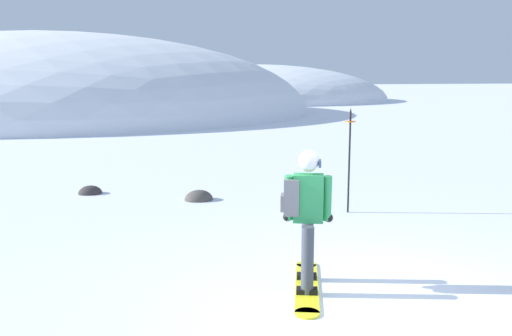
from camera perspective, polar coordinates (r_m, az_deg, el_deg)
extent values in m
plane|color=white|center=(6.47, 12.45, -14.14)|extent=(300.00, 300.00, 0.00)
ellipsoid|color=silver|center=(40.02, -19.89, 5.37)|extent=(34.64, 31.18, 10.99)
ellipsoid|color=silver|center=(58.39, 0.09, 7.11)|extent=(28.08, 25.27, 7.59)
cube|color=yellow|center=(6.90, 5.36, -12.29)|extent=(0.86, 1.55, 0.02)
cylinder|color=yellow|center=(7.63, 5.33, -10.10)|extent=(0.28, 0.28, 0.02)
cylinder|color=yellow|center=(6.18, 5.39, -14.98)|extent=(0.28, 0.28, 0.02)
cube|color=black|center=(7.11, 5.35, -11.25)|extent=(0.29, 0.23, 0.06)
cube|color=black|center=(6.66, 5.37, -12.72)|extent=(0.29, 0.23, 0.06)
cylinder|color=#3D424C|center=(6.98, 5.40, -8.33)|extent=(0.15, 0.15, 0.82)
cylinder|color=#3D424C|center=(6.53, 5.43, -9.63)|extent=(0.15, 0.15, 0.82)
cube|color=#2D9351|center=(6.56, 5.51, -3.16)|extent=(0.42, 0.34, 0.58)
cylinder|color=#2D9351|center=(6.56, 3.50, -3.13)|extent=(0.16, 0.20, 0.57)
cylinder|color=#2D9351|center=(6.57, 7.52, -3.19)|extent=(0.16, 0.20, 0.57)
sphere|color=black|center=(6.66, 3.32, -5.15)|extent=(0.11, 0.11, 0.11)
sphere|color=black|center=(6.67, 7.63, -5.21)|extent=(0.11, 0.11, 0.11)
cube|color=slate|center=(6.56, 3.77, -2.96)|extent=(0.27, 0.33, 0.44)
cube|color=slate|center=(6.58, 2.89, -3.63)|extent=(0.13, 0.21, 0.20)
sphere|color=beige|center=(6.48, 5.57, 0.51)|extent=(0.21, 0.21, 0.21)
sphere|color=silver|center=(6.48, 5.58, 0.77)|extent=(0.25, 0.25, 0.25)
cube|color=navy|center=(6.49, 6.72, 0.49)|extent=(0.09, 0.17, 0.08)
cylinder|color=black|center=(10.40, 9.77, 0.54)|extent=(0.04, 0.04, 1.93)
cylinder|color=orange|center=(10.31, 9.89, 4.84)|extent=(0.20, 0.20, 0.02)
cone|color=black|center=(10.29, 9.93, 6.06)|extent=(0.04, 0.04, 0.08)
ellipsoid|color=#383333|center=(12.63, -17.02, -2.59)|extent=(0.52, 0.44, 0.36)
ellipsoid|color=#4C4742|center=(11.53, -6.03, -3.36)|extent=(0.61, 0.52, 0.43)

